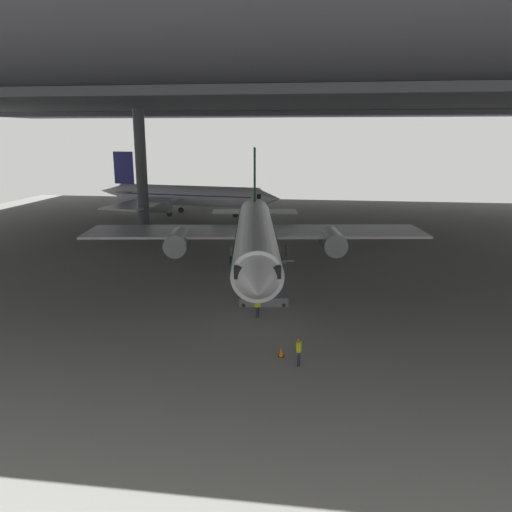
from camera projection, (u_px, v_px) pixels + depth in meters
ground_plane at (254, 270)px, 48.99m from camera, size 110.00×110.00×0.00m
hangar_structure at (270, 99)px, 58.15m from camera, size 121.00×99.00×17.67m
airplane_main at (256, 236)px, 48.24m from camera, size 35.67×36.62×11.47m
boarding_stairs at (264, 295)px, 39.04m from camera, size 4.36×2.05×4.66m
crew_worker_near_nose at (299, 350)px, 28.51m from camera, size 0.29×0.54×1.76m
crew_worker_by_stairs at (258, 306)px, 36.09m from camera, size 0.43×0.41×1.63m
airplane_distant at (185, 196)px, 81.54m from camera, size 31.91×31.06×10.20m
traffic_cone_orange at (281, 352)px, 29.88m from camera, size 0.36×0.36×0.60m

